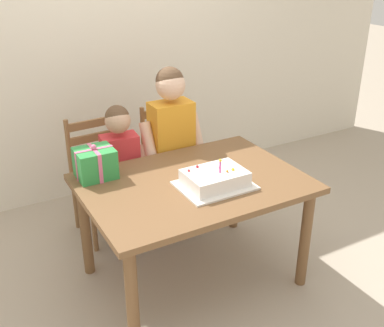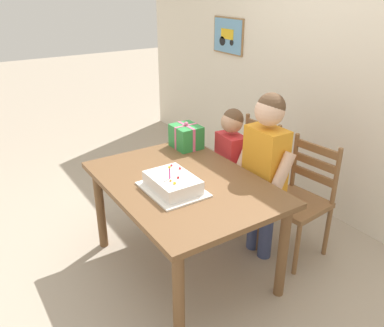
% 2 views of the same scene
% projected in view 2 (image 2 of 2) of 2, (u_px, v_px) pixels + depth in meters
% --- Properties ---
extents(ground_plane, '(20.00, 20.00, 0.00)m').
position_uv_depth(ground_plane, '(184.00, 267.00, 3.05)').
color(ground_plane, tan).
extents(back_wall, '(6.40, 0.11, 2.60)m').
position_uv_depth(back_wall, '(345.00, 74.00, 3.31)').
color(back_wall, silver).
rests_on(back_wall, ground).
extents(dining_table, '(1.36, 0.97, 0.75)m').
position_uv_depth(dining_table, '(183.00, 193.00, 2.78)').
color(dining_table, brown).
rests_on(dining_table, ground).
extents(birthday_cake, '(0.44, 0.34, 0.19)m').
position_uv_depth(birthday_cake, '(173.00, 184.00, 2.60)').
color(birthday_cake, white).
rests_on(birthday_cake, dining_table).
extents(gift_box_red_large, '(0.24, 0.21, 0.22)m').
position_uv_depth(gift_box_red_large, '(186.00, 136.00, 3.26)').
color(gift_box_red_large, '#2D8E42').
rests_on(gift_box_red_large, dining_table).
extents(chair_left, '(0.45, 0.45, 0.92)m').
position_uv_depth(chair_left, '(248.00, 171.00, 3.52)').
color(chair_left, brown).
rests_on(chair_left, ground).
extents(chair_right, '(0.46, 0.46, 0.92)m').
position_uv_depth(chair_right, '(299.00, 200.00, 3.06)').
color(chair_right, brown).
rests_on(chair_right, ground).
extents(child_older, '(0.47, 0.27, 1.31)m').
position_uv_depth(child_older, '(265.00, 162.00, 2.90)').
color(child_older, '#38426B').
rests_on(child_older, ground).
extents(child_younger, '(0.41, 0.24, 1.10)m').
position_uv_depth(child_younger, '(230.00, 159.00, 3.27)').
color(child_younger, '#38426B').
rests_on(child_younger, ground).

